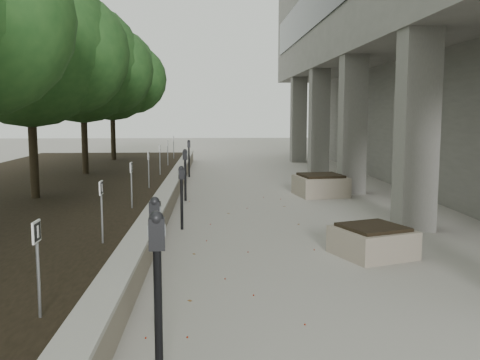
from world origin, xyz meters
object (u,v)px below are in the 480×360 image
object	(u,v)px
crabapple_tree_3	(30,79)
parking_meter_3	(182,198)
planter_front	(373,241)
planter_back	(320,185)
crabapple_tree_4	(83,88)
parking_meter_4	(185,175)
parking_meter_5	(189,158)
parking_meter_1	(158,304)
crabapple_tree_5	(112,94)
parking_meter_2	(156,259)

from	to	relation	value
crabapple_tree_3	parking_meter_3	xyz separation A→B (m)	(3.49, -1.79, -2.47)
planter_front	planter_back	distance (m)	6.51
planter_front	planter_back	size ratio (longest dim) A/B	0.83
parking_meter_3	planter_front	distance (m)	3.97
crabapple_tree_4	parking_meter_4	size ratio (longest dim) A/B	3.87
crabapple_tree_4	parking_meter_5	distance (m)	4.60
parking_meter_1	crabapple_tree_4	bearing A→B (deg)	100.95
parking_meter_3	crabapple_tree_3	bearing A→B (deg)	139.40
parking_meter_5	crabapple_tree_4	bearing A→B (deg)	-149.32
parking_meter_1	parking_meter_3	xyz separation A→B (m)	(-0.18, 6.46, -0.14)
crabapple_tree_4	crabapple_tree_5	size ratio (longest dim) A/B	1.00
parking_meter_3	parking_meter_4	distance (m)	3.57
crabapple_tree_5	parking_meter_1	distance (m)	18.76
crabapple_tree_3	parking_meter_2	bearing A→B (deg)	-62.28
crabapple_tree_3	planter_back	world-z (taller)	crabapple_tree_3
crabapple_tree_5	parking_meter_1	xyz separation A→B (m)	(3.67, -18.25, -2.33)
crabapple_tree_5	parking_meter_2	xyz separation A→B (m)	(3.48, -16.63, -2.40)
crabapple_tree_5	parking_meter_5	size ratio (longest dim) A/B	3.97
parking_meter_2	planter_front	size ratio (longest dim) A/B	1.31
crabapple_tree_3	parking_meter_3	bearing A→B (deg)	-27.10
crabapple_tree_5	planter_back	distance (m)	10.76
crabapple_tree_3	parking_meter_5	xyz separation A→B (m)	(3.25, 7.16, -2.44)
crabapple_tree_4	parking_meter_2	world-z (taller)	crabapple_tree_4
parking_meter_1	parking_meter_2	world-z (taller)	parking_meter_1
parking_meter_2	parking_meter_5	world-z (taller)	parking_meter_2
planter_back	parking_meter_1	bearing A→B (deg)	-108.14
parking_meter_2	parking_meter_3	world-z (taller)	parking_meter_2
parking_meter_2	parking_meter_4	size ratio (longest dim) A/B	1.03
crabapple_tree_5	planter_back	bearing A→B (deg)	-46.12
crabapple_tree_4	planter_front	size ratio (longest dim) A/B	4.92
crabapple_tree_4	parking_meter_4	distance (m)	5.26
parking_meter_1	planter_back	bearing A→B (deg)	67.32
crabapple_tree_3	planter_back	bearing A→B (deg)	19.27
parking_meter_1	planter_front	size ratio (longest dim) A/B	1.43
parking_meter_1	parking_meter_5	size ratio (longest dim) A/B	1.15
parking_meter_3	planter_front	xyz separation A→B (m)	(3.28, -2.19, -0.40)
parking_meter_5	planter_back	bearing A→B (deg)	-52.59
crabapple_tree_3	parking_meter_2	size ratio (longest dim) A/B	3.77
crabapple_tree_4	parking_meter_2	size ratio (longest dim) A/B	3.77
crabapple_tree_4	parking_meter_1	world-z (taller)	crabapple_tree_4
parking_meter_5	planter_back	size ratio (longest dim) A/B	1.03
crabapple_tree_3	parking_meter_1	bearing A→B (deg)	-66.01
crabapple_tree_5	parking_meter_1	bearing A→B (deg)	-78.63
crabapple_tree_5	parking_meter_4	world-z (taller)	crabapple_tree_5
crabapple_tree_4	parking_meter_2	distance (m)	12.37
crabapple_tree_5	crabapple_tree_4	bearing A→B (deg)	-90.00
parking_meter_3	parking_meter_4	bearing A→B (deg)	78.22
crabapple_tree_5	parking_meter_2	size ratio (longest dim) A/B	3.77
parking_meter_1	planter_front	world-z (taller)	parking_meter_1
crabapple_tree_5	parking_meter_5	bearing A→B (deg)	-41.14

